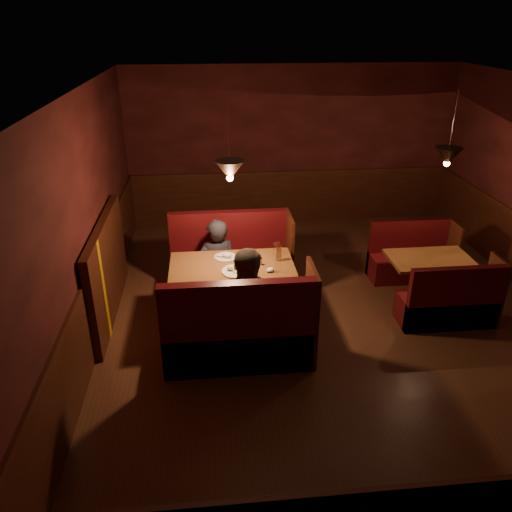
{
  "coord_description": "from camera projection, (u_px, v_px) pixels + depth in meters",
  "views": [
    {
      "loc": [
        -1.58,
        -5.54,
        3.63
      ],
      "look_at": [
        -1.01,
        -0.01,
        0.95
      ],
      "focal_mm": 35.0,
      "sensor_mm": 36.0,
      "label": 1
    }
  ],
  "objects": [
    {
      "name": "main_bench_far",
      "position": [
        231.0,
        267.0,
        7.18
      ],
      "size": [
        1.7,
        0.61,
        1.16
      ],
      "color": "#41100D",
      "rests_on": "ground"
    },
    {
      "name": "room",
      "position": [
        314.0,
        244.0,
        6.24
      ],
      "size": [
        6.02,
        7.02,
        2.92
      ],
      "color": "#532E1B",
      "rests_on": "ground"
    },
    {
      "name": "main_bench_near",
      "position": [
        240.0,
        337.0,
        5.61
      ],
      "size": [
        1.7,
        0.61,
        1.16
      ],
      "color": "#41100D",
      "rests_on": "ground"
    },
    {
      "name": "second_bench_far",
      "position": [
        410.0,
        259.0,
        7.6
      ],
      "size": [
        1.24,
        0.47,
        0.89
      ],
      "color": "#41100D",
      "rests_on": "ground"
    },
    {
      "name": "diner_a",
      "position": [
        216.0,
        249.0,
        6.78
      ],
      "size": [
        0.64,
        0.5,
        1.55
      ],
      "primitive_type": "imported",
      "rotation": [
        0.0,
        0.0,
        3.38
      ],
      "color": "black",
      "rests_on": "ground"
    },
    {
      "name": "second_table",
      "position": [
        429.0,
        269.0,
        6.91
      ],
      "size": [
        1.13,
        0.72,
        0.63
      ],
      "color": "brown",
      "rests_on": "ground"
    },
    {
      "name": "diner_b",
      "position": [
        252.0,
        289.0,
        5.69
      ],
      "size": [
        0.86,
        0.7,
        1.65
      ],
      "primitive_type": "imported",
      "rotation": [
        0.0,
        0.0,
        0.1
      ],
      "color": "#2E2821",
      "rests_on": "ground"
    },
    {
      "name": "second_bench_near",
      "position": [
        450.0,
        305.0,
        6.39
      ],
      "size": [
        1.24,
        0.47,
        0.89
      ],
      "color": "#41100D",
      "rests_on": "ground"
    },
    {
      "name": "main_table",
      "position": [
        234.0,
        279.0,
        6.28
      ],
      "size": [
        1.55,
        0.94,
        1.08
      ],
      "color": "brown",
      "rests_on": "ground"
    }
  ]
}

